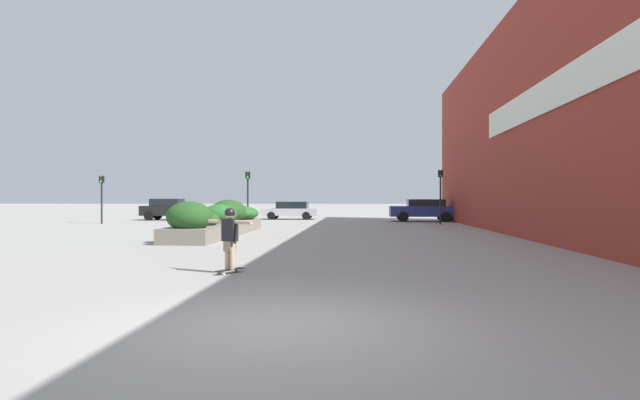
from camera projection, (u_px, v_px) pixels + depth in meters
The scene contains 12 objects.
ground_plane at pixel (273, 325), 6.47m from camera, with size 300.00×300.00×0.00m, color gray.
building_wall_right at pixel (539, 112), 19.19m from camera, with size 0.67×40.97×9.96m.
planter_box at pixel (221, 220), 22.53m from camera, with size 2.00×9.88×1.59m.
skateboard at pixel (230, 270), 10.91m from camera, with size 0.53×0.75×0.09m.
skateboarder at pixel (230, 232), 10.91m from camera, with size 1.14×0.69×1.35m.
car_leftmost at pixel (557, 211), 33.74m from camera, with size 4.37×1.90×1.42m.
car_center_left at pixel (169, 209), 37.97m from camera, with size 4.04×1.85×1.63m.
car_center_right at pixel (291, 210), 39.44m from camera, with size 4.39×2.03×1.40m.
car_rightmost at pixel (424, 210), 35.78m from camera, with size 4.74×1.99×1.59m.
traffic_light_left at pixel (248, 188), 32.25m from camera, with size 0.28×0.30×3.38m.
traffic_light_right at pixel (440, 187), 31.61m from camera, with size 0.28×0.30×3.45m.
traffic_light_far_left at pixel (102, 191), 32.61m from camera, with size 0.28×0.30×3.12m.
Camera 1 is at (1.10, -6.40, 1.64)m, focal length 28.00 mm.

